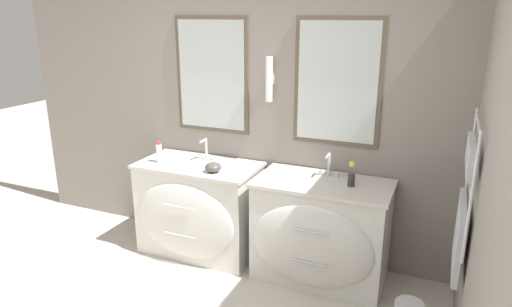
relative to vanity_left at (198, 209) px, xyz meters
name	(u,v)px	position (x,y,z in m)	size (l,w,h in m)	color
wall_back	(261,109)	(0.46, 0.37, 0.88)	(5.06, 0.14, 2.60)	gray
wall_right	(487,175)	(2.21, -0.68, 0.86)	(0.13, 3.80, 2.60)	gray
vanity_left	(198,209)	(0.00, 0.00, 0.00)	(1.08, 0.64, 0.85)	silver
vanity_right	(320,232)	(1.14, 0.00, 0.00)	(1.08, 0.64, 0.85)	silver
faucet_left	(206,149)	(0.00, 0.18, 0.51)	(0.17, 0.12, 0.20)	silver
faucet_right	(328,165)	(1.14, 0.18, 0.51)	(0.17, 0.12, 0.20)	silver
toiletry_bottle	(159,153)	(-0.34, -0.06, 0.51)	(0.05, 0.05, 0.19)	silver
amenity_bowl	(213,167)	(0.23, -0.10, 0.46)	(0.14, 0.14, 0.08)	#4C4742
flower_vase	(352,175)	(1.36, 0.04, 0.51)	(0.06, 0.06, 0.20)	#332D2D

